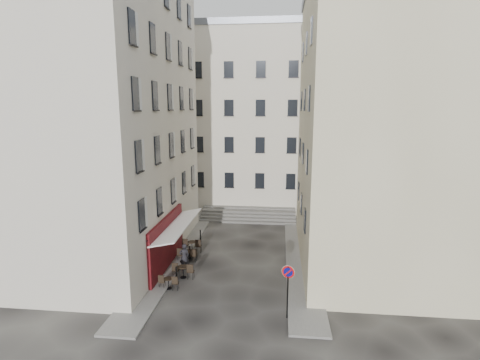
# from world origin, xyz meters

# --- Properties ---
(ground) EXTENTS (90.00, 90.00, 0.00)m
(ground) POSITION_xyz_m (0.00, 0.00, 0.00)
(ground) COLOR black
(ground) RESTS_ON ground
(sidewalk_left) EXTENTS (2.00, 22.00, 0.12)m
(sidewalk_left) POSITION_xyz_m (-4.50, 4.00, 0.06)
(sidewalk_left) COLOR slate
(sidewalk_left) RESTS_ON ground
(sidewalk_right) EXTENTS (2.00, 18.00, 0.12)m
(sidewalk_right) POSITION_xyz_m (4.50, 3.00, 0.06)
(sidewalk_right) COLOR slate
(sidewalk_right) RESTS_ON ground
(building_left) EXTENTS (12.20, 16.20, 20.60)m
(building_left) POSITION_xyz_m (-10.50, 3.00, 10.31)
(building_left) COLOR beige
(building_left) RESTS_ON ground
(building_right) EXTENTS (12.20, 14.20, 18.60)m
(building_right) POSITION_xyz_m (10.50, 3.50, 9.31)
(building_right) COLOR #BBB08B
(building_right) RESTS_ON ground
(building_back) EXTENTS (18.20, 10.20, 18.60)m
(building_back) POSITION_xyz_m (-1.00, 19.00, 9.31)
(building_back) COLOR beige
(building_back) RESTS_ON ground
(cafe_storefront) EXTENTS (1.74, 7.30, 3.50)m
(cafe_storefront) POSITION_xyz_m (-4.32, 1.00, 1.88)
(cafe_storefront) COLOR #45090F
(cafe_storefront) RESTS_ON ground
(stone_steps) EXTENTS (9.00, 3.15, 0.80)m
(stone_steps) POSITION_xyz_m (0.00, 12.57, 0.40)
(stone_steps) COLOR #5D5A58
(stone_steps) RESTS_ON ground
(bollard_near) EXTENTS (0.12, 0.12, 0.98)m
(bollard_near) POSITION_xyz_m (-3.25, -1.00, 0.53)
(bollard_near) COLOR black
(bollard_near) RESTS_ON ground
(bollard_mid) EXTENTS (0.12, 0.12, 0.98)m
(bollard_mid) POSITION_xyz_m (-3.25, 2.50, 0.53)
(bollard_mid) COLOR black
(bollard_mid) RESTS_ON ground
(bollard_far) EXTENTS (0.12, 0.12, 0.98)m
(bollard_far) POSITION_xyz_m (-3.25, 6.00, 0.53)
(bollard_far) COLOR black
(bollard_far) RESTS_ON ground
(no_parking_sign) EXTENTS (0.62, 0.22, 2.81)m
(no_parking_sign) POSITION_xyz_m (3.45, -4.34, 1.99)
(no_parking_sign) COLOR black
(no_parking_sign) RESTS_ON ground
(bistro_table_a) EXTENTS (1.21, 0.57, 0.85)m
(bistro_table_a) POSITION_xyz_m (-3.42, -2.00, 0.43)
(bistro_table_a) COLOR black
(bistro_table_a) RESTS_ON ground
(bistro_table_b) EXTENTS (1.38, 0.65, 0.97)m
(bistro_table_b) POSITION_xyz_m (-2.94, -0.50, 0.50)
(bistro_table_b) COLOR black
(bistro_table_b) RESTS_ON ground
(bistro_table_c) EXTENTS (1.35, 0.63, 0.95)m
(bistro_table_c) POSITION_xyz_m (-3.34, 2.02, 0.48)
(bistro_table_c) COLOR black
(bistro_table_c) RESTS_ON ground
(bistro_table_d) EXTENTS (1.17, 0.55, 0.83)m
(bistro_table_d) POSITION_xyz_m (-3.30, 2.44, 0.42)
(bistro_table_d) COLOR black
(bistro_table_d) RESTS_ON ground
(bistro_table_e) EXTENTS (1.41, 0.66, 0.99)m
(bistro_table_e) POSITION_xyz_m (-3.41, 3.81, 0.51)
(bistro_table_e) COLOR black
(bistro_table_e) RESTS_ON ground
(pedestrian) EXTENTS (0.79, 0.68, 1.81)m
(pedestrian) POSITION_xyz_m (-3.17, 0.68, 0.91)
(pedestrian) COLOR black
(pedestrian) RESTS_ON ground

